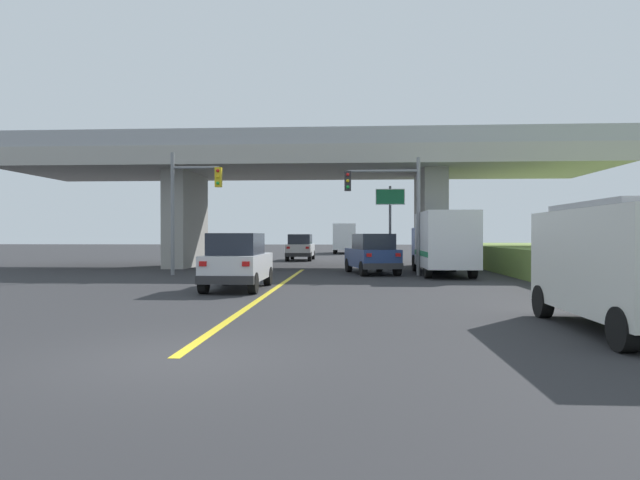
{
  "coord_description": "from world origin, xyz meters",
  "views": [
    {
      "loc": [
        2.83,
        -8.43,
        1.95
      ],
      "look_at": [
        1.48,
        14.04,
        1.75
      ],
      "focal_mm": 30.62,
      "sensor_mm": 36.0,
      "label": 1
    }
  ],
  "objects_px": {
    "box_truck": "(443,242)",
    "traffic_signal_nearside": "(393,200)",
    "sedan_oncoming": "(301,247)",
    "semi_truck_distant": "(345,238)",
    "work_van": "(622,261)",
    "suv_crossing": "(372,254)",
    "traffic_signal_farside": "(188,199)",
    "highway_sign": "(390,208)",
    "suv_lead": "(238,261)"
  },
  "relations": [
    {
      "from": "box_truck",
      "to": "traffic_signal_nearside",
      "type": "height_order",
      "value": "traffic_signal_nearside"
    },
    {
      "from": "suv_lead",
      "to": "work_van",
      "type": "relative_size",
      "value": 0.87
    },
    {
      "from": "suv_lead",
      "to": "highway_sign",
      "type": "height_order",
      "value": "highway_sign"
    },
    {
      "from": "highway_sign",
      "to": "work_van",
      "type": "bearing_deg",
      "value": -80.55
    },
    {
      "from": "traffic_signal_nearside",
      "to": "semi_truck_distant",
      "type": "xyz_separation_m",
      "value": [
        -2.8,
        32.04,
        -2.02
      ]
    },
    {
      "from": "semi_truck_distant",
      "to": "sedan_oncoming",
      "type": "bearing_deg",
      "value": -100.88
    },
    {
      "from": "highway_sign",
      "to": "sedan_oncoming",
      "type": "bearing_deg",
      "value": 119.29
    },
    {
      "from": "sedan_oncoming",
      "to": "highway_sign",
      "type": "relative_size",
      "value": 0.97
    },
    {
      "from": "traffic_signal_nearside",
      "to": "traffic_signal_farside",
      "type": "bearing_deg",
      "value": -178.42
    },
    {
      "from": "box_truck",
      "to": "traffic_signal_farside",
      "type": "xyz_separation_m",
      "value": [
        -12.42,
        -0.64,
        2.14
      ]
    },
    {
      "from": "suv_lead",
      "to": "traffic_signal_farside",
      "type": "xyz_separation_m",
      "value": [
        -3.92,
        6.89,
        2.73
      ]
    },
    {
      "from": "work_van",
      "to": "box_truck",
      "type": "bearing_deg",
      "value": 93.76
    },
    {
      "from": "suv_crossing",
      "to": "sedan_oncoming",
      "type": "distance_m",
      "value": 15.4
    },
    {
      "from": "work_van",
      "to": "suv_crossing",
      "type": "bearing_deg",
      "value": 105.32
    },
    {
      "from": "suv_crossing",
      "to": "work_van",
      "type": "distance_m",
      "value": 16.76
    },
    {
      "from": "traffic_signal_nearside",
      "to": "traffic_signal_farside",
      "type": "relative_size",
      "value": 0.95
    },
    {
      "from": "box_truck",
      "to": "highway_sign",
      "type": "xyz_separation_m",
      "value": [
        -2.27,
        4.2,
        1.87
      ]
    },
    {
      "from": "suv_lead",
      "to": "box_truck",
      "type": "xyz_separation_m",
      "value": [
        8.5,
        7.53,
        0.6
      ]
    },
    {
      "from": "suv_lead",
      "to": "traffic_signal_nearside",
      "type": "xyz_separation_m",
      "value": [
        6.06,
        7.16,
        2.66
      ]
    },
    {
      "from": "work_van",
      "to": "sedan_oncoming",
      "type": "height_order",
      "value": "work_van"
    },
    {
      "from": "suv_crossing",
      "to": "traffic_signal_nearside",
      "type": "distance_m",
      "value": 2.99
    },
    {
      "from": "sedan_oncoming",
      "to": "traffic_signal_nearside",
      "type": "relative_size",
      "value": 0.8
    },
    {
      "from": "traffic_signal_farside",
      "to": "highway_sign",
      "type": "distance_m",
      "value": 11.25
    },
    {
      "from": "traffic_signal_nearside",
      "to": "traffic_signal_farside",
      "type": "xyz_separation_m",
      "value": [
        -9.98,
        -0.28,
        0.07
      ]
    },
    {
      "from": "suv_crossing",
      "to": "work_van",
      "type": "height_order",
      "value": "work_van"
    },
    {
      "from": "work_van",
      "to": "highway_sign",
      "type": "xyz_separation_m",
      "value": [
        -3.29,
        19.76,
        2.04
      ]
    },
    {
      "from": "sedan_oncoming",
      "to": "semi_truck_distant",
      "type": "distance_m",
      "value": 16.81
    },
    {
      "from": "traffic_signal_nearside",
      "to": "highway_sign",
      "type": "distance_m",
      "value": 4.58
    },
    {
      "from": "work_van",
      "to": "highway_sign",
      "type": "relative_size",
      "value": 1.05
    },
    {
      "from": "work_van",
      "to": "sedan_oncoming",
      "type": "relative_size",
      "value": 1.08
    },
    {
      "from": "sedan_oncoming",
      "to": "semi_truck_distant",
      "type": "bearing_deg",
      "value": 79.12
    },
    {
      "from": "sedan_oncoming",
      "to": "traffic_signal_nearside",
      "type": "distance_m",
      "value": 16.86
    },
    {
      "from": "traffic_signal_farside",
      "to": "work_van",
      "type": "bearing_deg",
      "value": -47.96
    },
    {
      "from": "suv_lead",
      "to": "semi_truck_distant",
      "type": "height_order",
      "value": "semi_truck_distant"
    },
    {
      "from": "box_truck",
      "to": "traffic_signal_nearside",
      "type": "relative_size",
      "value": 1.25
    },
    {
      "from": "sedan_oncoming",
      "to": "semi_truck_distant",
      "type": "height_order",
      "value": "semi_truck_distant"
    },
    {
      "from": "highway_sign",
      "to": "semi_truck_distant",
      "type": "xyz_separation_m",
      "value": [
        -2.98,
        27.47,
        -1.83
      ]
    },
    {
      "from": "suv_crossing",
      "to": "traffic_signal_nearside",
      "type": "height_order",
      "value": "traffic_signal_nearside"
    },
    {
      "from": "suv_lead",
      "to": "sedan_oncoming",
      "type": "xyz_separation_m",
      "value": [
        0.08,
        22.7,
        0.0
      ]
    },
    {
      "from": "suv_crossing",
      "to": "traffic_signal_farside",
      "type": "relative_size",
      "value": 0.77
    },
    {
      "from": "suv_lead",
      "to": "traffic_signal_nearside",
      "type": "distance_m",
      "value": 9.75
    },
    {
      "from": "semi_truck_distant",
      "to": "work_van",
      "type": "bearing_deg",
      "value": -82.44
    },
    {
      "from": "work_van",
      "to": "traffic_signal_nearside",
      "type": "bearing_deg",
      "value": 102.86
    },
    {
      "from": "work_van",
      "to": "highway_sign",
      "type": "distance_m",
      "value": 20.13
    },
    {
      "from": "suv_crossing",
      "to": "traffic_signal_nearside",
      "type": "relative_size",
      "value": 0.81
    },
    {
      "from": "suv_lead",
      "to": "traffic_signal_nearside",
      "type": "relative_size",
      "value": 0.75
    },
    {
      "from": "suv_crossing",
      "to": "box_truck",
      "type": "bearing_deg",
      "value": -23.17
    },
    {
      "from": "suv_lead",
      "to": "sedan_oncoming",
      "type": "relative_size",
      "value": 0.94
    },
    {
      "from": "work_van",
      "to": "highway_sign",
      "type": "bearing_deg",
      "value": 99.45
    },
    {
      "from": "traffic_signal_nearside",
      "to": "semi_truck_distant",
      "type": "relative_size",
      "value": 0.77
    }
  ]
}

